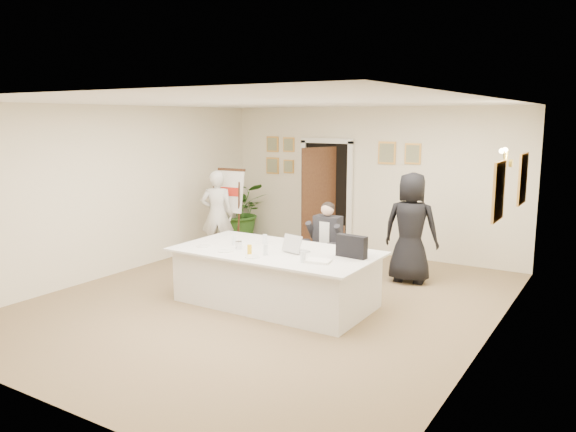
# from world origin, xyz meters

# --- Properties ---
(floor) EXTENTS (7.00, 7.00, 0.00)m
(floor) POSITION_xyz_m (0.00, 0.00, 0.00)
(floor) COLOR brown
(floor) RESTS_ON ground
(ceiling) EXTENTS (6.00, 7.00, 0.02)m
(ceiling) POSITION_xyz_m (0.00, 0.00, 2.80)
(ceiling) COLOR white
(ceiling) RESTS_ON wall_back
(wall_back) EXTENTS (6.00, 0.10, 2.80)m
(wall_back) POSITION_xyz_m (0.00, 3.50, 1.40)
(wall_back) COLOR beige
(wall_back) RESTS_ON floor
(wall_front) EXTENTS (6.00, 0.10, 2.80)m
(wall_front) POSITION_xyz_m (0.00, -3.50, 1.40)
(wall_front) COLOR beige
(wall_front) RESTS_ON floor
(wall_left) EXTENTS (0.10, 7.00, 2.80)m
(wall_left) POSITION_xyz_m (-3.00, 0.00, 1.40)
(wall_left) COLOR beige
(wall_left) RESTS_ON floor
(wall_right) EXTENTS (0.10, 7.00, 2.80)m
(wall_right) POSITION_xyz_m (3.00, 0.00, 1.40)
(wall_right) COLOR beige
(wall_right) RESTS_ON floor
(doorway) EXTENTS (1.14, 0.86, 2.20)m
(doorway) POSITION_xyz_m (-0.88, 3.32, 1.04)
(doorway) COLOR black
(doorway) RESTS_ON floor
(pictures_back_wall) EXTENTS (3.40, 0.06, 0.80)m
(pictures_back_wall) POSITION_xyz_m (-0.80, 3.47, 1.85)
(pictures_back_wall) COLOR gold
(pictures_back_wall) RESTS_ON wall_back
(pictures_right_wall) EXTENTS (0.06, 2.20, 0.80)m
(pictures_right_wall) POSITION_xyz_m (2.97, 1.20, 1.75)
(pictures_right_wall) COLOR gold
(pictures_right_wall) RESTS_ON wall_right
(wall_sconce) EXTENTS (0.20, 0.30, 0.24)m
(wall_sconce) POSITION_xyz_m (2.90, 1.20, 2.10)
(wall_sconce) COLOR gold
(wall_sconce) RESTS_ON wall_right
(conference_table) EXTENTS (2.83, 1.50, 0.78)m
(conference_table) POSITION_xyz_m (0.15, -0.03, 0.39)
(conference_table) COLOR silver
(conference_table) RESTS_ON floor
(seated_man) EXTENTS (0.70, 0.73, 1.33)m
(seated_man) POSITION_xyz_m (0.33, 1.14, 0.67)
(seated_man) COLOR black
(seated_man) RESTS_ON floor
(flip_chart) EXTENTS (0.57, 0.38, 1.62)m
(flip_chart) POSITION_xyz_m (-2.16, 2.02, 0.75)
(flip_chart) COLOR black
(flip_chart) RESTS_ON floor
(standing_man) EXTENTS (0.72, 0.65, 1.65)m
(standing_man) POSITION_xyz_m (-2.20, 1.60, 0.82)
(standing_man) COLOR silver
(standing_man) RESTS_ON floor
(standing_woman) EXTENTS (0.92, 0.65, 1.76)m
(standing_woman) POSITION_xyz_m (1.38, 2.00, 0.88)
(standing_woman) COLOR black
(standing_woman) RESTS_ON floor
(potted_palm) EXTENTS (1.48, 1.43, 1.26)m
(potted_palm) POSITION_xyz_m (-2.76, 3.12, 0.63)
(potted_palm) COLOR #306321
(potted_palm) RESTS_ON floor
(laptop) EXTENTS (0.39, 0.41, 0.28)m
(laptop) POSITION_xyz_m (0.44, 0.05, 0.91)
(laptop) COLOR #B7BABC
(laptop) RESTS_ON conference_table
(laptop_bag) EXTENTS (0.43, 0.15, 0.30)m
(laptop_bag) POSITION_xyz_m (1.22, 0.16, 0.92)
(laptop_bag) COLOR black
(laptop_bag) RESTS_ON conference_table
(paper_stack) EXTENTS (0.35, 0.28, 0.03)m
(paper_stack) POSITION_xyz_m (0.97, -0.29, 0.79)
(paper_stack) COLOR white
(paper_stack) RESTS_ON conference_table
(plate_left) EXTENTS (0.26, 0.26, 0.01)m
(plate_left) POSITION_xyz_m (-0.85, -0.38, 0.78)
(plate_left) COLOR white
(plate_left) RESTS_ON conference_table
(plate_mid) EXTENTS (0.27, 0.27, 0.01)m
(plate_mid) POSITION_xyz_m (-0.40, -0.46, 0.78)
(plate_mid) COLOR white
(plate_mid) RESTS_ON conference_table
(plate_near) EXTENTS (0.26, 0.26, 0.01)m
(plate_near) POSITION_xyz_m (0.10, -0.52, 0.78)
(plate_near) COLOR white
(plate_near) RESTS_ON conference_table
(glass_a) EXTENTS (0.08, 0.08, 0.14)m
(glass_a) POSITION_xyz_m (-0.53, -0.08, 0.84)
(glass_a) COLOR silver
(glass_a) RESTS_ON conference_table
(glass_b) EXTENTS (0.07, 0.07, 0.14)m
(glass_b) POSITION_xyz_m (0.19, -0.34, 0.84)
(glass_b) COLOR silver
(glass_b) RESTS_ON conference_table
(glass_c) EXTENTS (0.09, 0.09, 0.14)m
(glass_c) POSITION_xyz_m (0.81, -0.40, 0.84)
(glass_c) COLOR silver
(glass_c) RESTS_ON conference_table
(glass_d) EXTENTS (0.08, 0.08, 0.14)m
(glass_d) POSITION_xyz_m (-0.20, 0.22, 0.84)
(glass_d) COLOR silver
(glass_d) RESTS_ON conference_table
(oj_glass) EXTENTS (0.08, 0.08, 0.13)m
(oj_glass) POSITION_xyz_m (-0.02, -0.41, 0.84)
(oj_glass) COLOR gold
(oj_glass) RESTS_ON conference_table
(steel_jug) EXTENTS (0.11, 0.11, 0.11)m
(steel_jug) POSITION_xyz_m (-0.33, -0.24, 0.83)
(steel_jug) COLOR silver
(steel_jug) RESTS_ON conference_table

